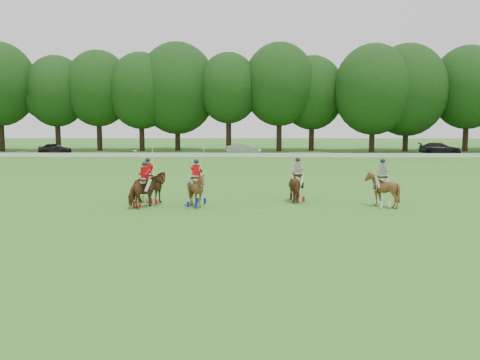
{
  "coord_description": "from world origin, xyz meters",
  "views": [
    {
      "loc": [
        2.73,
        -22.6,
        4.61
      ],
      "look_at": [
        2.25,
        4.2,
        1.4
      ],
      "focal_mm": 40.0,
      "sensor_mm": 36.0,
      "label": 1
    }
  ],
  "objects_px": {
    "car_mid": "(243,149)",
    "polo_red_a": "(145,191)",
    "polo_stripe_b": "(382,189)",
    "car_right": "(440,148)",
    "car_left": "(55,148)",
    "polo_red_c": "(197,190)",
    "polo_red_b": "(148,187)",
    "polo_stripe_a": "(297,186)",
    "polo_ball": "(258,211)"
  },
  "relations": [
    {
      "from": "polo_red_a",
      "to": "polo_stripe_b",
      "type": "distance_m",
      "value": 12.06
    },
    {
      "from": "polo_red_a",
      "to": "polo_stripe_a",
      "type": "distance_m",
      "value": 8.15
    },
    {
      "from": "car_left",
      "to": "car_right",
      "type": "bearing_deg",
      "value": -96.09
    },
    {
      "from": "polo_red_a",
      "to": "polo_red_b",
      "type": "distance_m",
      "value": 1.33
    },
    {
      "from": "polo_red_a",
      "to": "polo_stripe_b",
      "type": "relative_size",
      "value": 1.17
    },
    {
      "from": "polo_red_c",
      "to": "polo_stripe_b",
      "type": "relative_size",
      "value": 1.21
    },
    {
      "from": "car_left",
      "to": "car_mid",
      "type": "height_order",
      "value": "car_mid"
    },
    {
      "from": "car_left",
      "to": "car_mid",
      "type": "xyz_separation_m",
      "value": [
        23.08,
        0.0,
        0.01
      ]
    },
    {
      "from": "polo_red_b",
      "to": "polo_ball",
      "type": "relative_size",
      "value": 32.86
    },
    {
      "from": "car_mid",
      "to": "polo_stripe_a",
      "type": "height_order",
      "value": "polo_stripe_a"
    },
    {
      "from": "car_left",
      "to": "polo_red_a",
      "type": "height_order",
      "value": "polo_red_a"
    },
    {
      "from": "car_right",
      "to": "polo_red_c",
      "type": "relative_size",
      "value": 1.66
    },
    {
      "from": "polo_red_a",
      "to": "polo_stripe_b",
      "type": "bearing_deg",
      "value": 2.25
    },
    {
      "from": "polo_red_b",
      "to": "polo_stripe_b",
      "type": "distance_m",
      "value": 12.18
    },
    {
      "from": "car_left",
      "to": "car_right",
      "type": "xyz_separation_m",
      "value": [
        46.93,
        0.0,
        0.05
      ]
    },
    {
      "from": "car_mid",
      "to": "polo_ball",
      "type": "bearing_deg",
      "value": 174.14
    },
    {
      "from": "polo_stripe_b",
      "to": "car_right",
      "type": "bearing_deg",
      "value": 66.77
    },
    {
      "from": "polo_stripe_b",
      "to": "polo_ball",
      "type": "xyz_separation_m",
      "value": [
        -6.36,
        -1.78,
        -0.86
      ]
    },
    {
      "from": "polo_red_c",
      "to": "polo_stripe_b",
      "type": "distance_m",
      "value": 9.47
    },
    {
      "from": "polo_red_c",
      "to": "polo_stripe_b",
      "type": "height_order",
      "value": "polo_red_c"
    },
    {
      "from": "polo_red_a",
      "to": "polo_red_c",
      "type": "distance_m",
      "value": 2.6
    },
    {
      "from": "car_right",
      "to": "polo_ball",
      "type": "height_order",
      "value": "car_right"
    },
    {
      "from": "polo_stripe_b",
      "to": "polo_ball",
      "type": "distance_m",
      "value": 6.66
    },
    {
      "from": "polo_red_b",
      "to": "car_mid",
      "type": "bearing_deg",
      "value": 82.94
    },
    {
      "from": "polo_red_a",
      "to": "polo_stripe_b",
      "type": "xyz_separation_m",
      "value": [
        12.06,
        0.47,
        0.06
      ]
    },
    {
      "from": "car_left",
      "to": "polo_stripe_b",
      "type": "height_order",
      "value": "polo_stripe_b"
    },
    {
      "from": "polo_red_a",
      "to": "polo_red_c",
      "type": "xyz_separation_m",
      "value": [
        2.59,
        0.22,
        0.05
      ]
    },
    {
      "from": "polo_red_b",
      "to": "polo_red_c",
      "type": "xyz_separation_m",
      "value": [
        2.68,
        -1.11,
        0.01
      ]
    },
    {
      "from": "car_mid",
      "to": "polo_stripe_b",
      "type": "relative_size",
      "value": 1.66
    },
    {
      "from": "car_mid",
      "to": "polo_red_a",
      "type": "bearing_deg",
      "value": 165.73
    },
    {
      "from": "car_left",
      "to": "polo_red_a",
      "type": "relative_size",
      "value": 1.36
    },
    {
      "from": "polo_stripe_a",
      "to": "polo_ball",
      "type": "bearing_deg",
      "value": -122.96
    },
    {
      "from": "car_right",
      "to": "polo_stripe_a",
      "type": "distance_m",
      "value": 41.72
    },
    {
      "from": "car_right",
      "to": "polo_stripe_a",
      "type": "bearing_deg",
      "value": 162.13
    },
    {
      "from": "car_left",
      "to": "polo_red_c",
      "type": "xyz_separation_m",
      "value": [
        21.17,
        -38.21,
        0.23
      ]
    },
    {
      "from": "car_mid",
      "to": "polo_red_a",
      "type": "relative_size",
      "value": 1.42
    },
    {
      "from": "car_left",
      "to": "polo_ball",
      "type": "height_order",
      "value": "car_left"
    },
    {
      "from": "car_mid",
      "to": "polo_stripe_a",
      "type": "xyz_separation_m",
      "value": [
        3.38,
        -36.36,
        0.2
      ]
    },
    {
      "from": "polo_red_c",
      "to": "polo_stripe_a",
      "type": "xyz_separation_m",
      "value": [
        5.3,
        1.85,
        -0.02
      ]
    },
    {
      "from": "car_left",
      "to": "polo_red_c",
      "type": "relative_size",
      "value": 1.31
    },
    {
      "from": "polo_red_a",
      "to": "polo_stripe_a",
      "type": "relative_size",
      "value": 1.2
    },
    {
      "from": "polo_red_a",
      "to": "polo_ball",
      "type": "distance_m",
      "value": 5.9
    },
    {
      "from": "car_right",
      "to": "polo_red_a",
      "type": "distance_m",
      "value": 47.75
    },
    {
      "from": "polo_red_c",
      "to": "polo_ball",
      "type": "height_order",
      "value": "polo_red_c"
    },
    {
      "from": "polo_red_b",
      "to": "polo_stripe_b",
      "type": "xyz_separation_m",
      "value": [
        12.15,
        -0.86,
        0.03
      ]
    },
    {
      "from": "polo_red_b",
      "to": "polo_stripe_b",
      "type": "bearing_deg",
      "value": -4.03
    },
    {
      "from": "car_right",
      "to": "polo_stripe_b",
      "type": "xyz_separation_m",
      "value": [
        -16.29,
        -37.96,
        0.19
      ]
    },
    {
      "from": "polo_red_a",
      "to": "polo_red_b",
      "type": "relative_size",
      "value": 0.97
    },
    {
      "from": "car_left",
      "to": "polo_red_a",
      "type": "xyz_separation_m",
      "value": [
        18.58,
        -38.43,
        0.18
      ]
    },
    {
      "from": "polo_red_a",
      "to": "polo_red_b",
      "type": "xyz_separation_m",
      "value": [
        -0.09,
        1.33,
        0.03
      ]
    }
  ]
}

